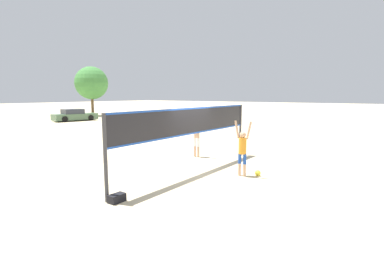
% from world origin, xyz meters
% --- Properties ---
extents(ground_plane, '(200.00, 200.00, 0.00)m').
position_xyz_m(ground_plane, '(0.00, 0.00, 0.00)').
color(ground_plane, beige).
extents(volleyball_net, '(8.19, 0.11, 2.48)m').
position_xyz_m(volleyball_net, '(0.00, 0.00, 1.80)').
color(volleyball_net, '#38383D').
rests_on(volleyball_net, ground_plane).
extents(player_spiker, '(0.28, 0.69, 2.03)m').
position_xyz_m(player_spiker, '(0.61, -1.83, 1.06)').
color(player_spiker, tan).
rests_on(player_spiker, ground_plane).
extents(player_blocker, '(0.28, 0.72, 2.28)m').
position_xyz_m(player_blocker, '(2.41, 1.47, 1.21)').
color(player_blocker, tan).
rests_on(player_blocker, ground_plane).
extents(volleyball, '(0.21, 0.21, 0.21)m').
position_xyz_m(volleyball, '(0.94, -2.30, 0.11)').
color(volleyball, yellow).
rests_on(volleyball, ground_plane).
extents(gear_bag, '(0.47, 0.27, 0.23)m').
position_xyz_m(gear_bag, '(-3.89, -0.23, 0.12)').
color(gear_bag, black).
rests_on(gear_bag, ground_plane).
extents(parked_car_near, '(4.96, 2.51, 1.34)m').
position_xyz_m(parked_car_near, '(10.40, 23.87, 0.60)').
color(parked_car_near, '#4C6B4C').
rests_on(parked_car_near, ground_plane).
extents(tree_left_cluster, '(4.50, 4.50, 6.77)m').
position_xyz_m(tree_left_cluster, '(16.71, 29.25, 4.51)').
color(tree_left_cluster, brown).
rests_on(tree_left_cluster, ground_plane).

